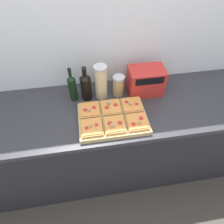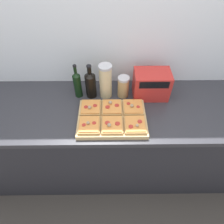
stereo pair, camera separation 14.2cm
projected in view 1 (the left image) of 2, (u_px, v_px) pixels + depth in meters
name	position (u px, v px, depth m)	size (l,w,h in m)	color
ground_plane	(119.00, 193.00, 2.00)	(12.00, 12.00, 0.00)	#3D3833
wall_back	(107.00, 45.00, 1.53)	(6.00, 0.06, 2.50)	silver
kitchen_counter	(114.00, 141.00, 1.87)	(2.63, 0.67, 0.93)	#232328
cutting_board	(113.00, 119.00, 1.43)	(0.48, 0.34, 0.04)	tan
pizza_slice_back_left	(90.00, 110.00, 1.44)	(0.15, 0.15, 0.05)	tan
pizza_slice_back_center	(111.00, 107.00, 1.46)	(0.15, 0.15, 0.05)	tan
pizza_slice_back_right	(132.00, 105.00, 1.47)	(0.15, 0.15, 0.05)	tan
pizza_slice_front_left	(92.00, 127.00, 1.33)	(0.15, 0.15, 0.05)	tan
pizza_slice_front_center	(115.00, 125.00, 1.35)	(0.15, 0.15, 0.05)	tan
pizza_slice_front_right	(137.00, 122.00, 1.37)	(0.15, 0.15, 0.05)	tan
olive_oil_bottle	(73.00, 88.00, 1.50)	(0.06, 0.06, 0.29)	black
wine_bottle	(86.00, 86.00, 1.52)	(0.08, 0.08, 0.29)	black
grain_jar_tall	(101.00, 82.00, 1.51)	(0.10, 0.10, 0.28)	beige
grain_jar_short	(119.00, 86.00, 1.56)	(0.09, 0.09, 0.18)	tan
toaster_oven	(146.00, 81.00, 1.57)	(0.30, 0.18, 0.22)	red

